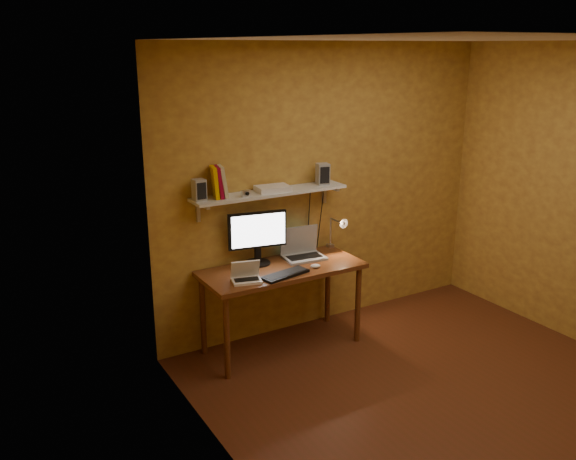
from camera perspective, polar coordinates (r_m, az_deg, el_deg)
room at (r=4.44m, az=15.23°, el=-0.20°), size 3.44×3.24×2.64m
desk at (r=5.22m, az=-0.57°, el=-4.39°), size 1.40×0.60×0.75m
wall_shelf at (r=5.18m, az=-1.66°, el=3.47°), size 1.40×0.25×0.21m
monitor at (r=5.20m, az=-2.87°, el=-0.47°), size 0.51×0.25×0.46m
laptop at (r=5.42m, az=1.30°, el=-1.82°), size 0.38×0.29×0.27m
netbook at (r=4.89m, az=-3.95°, el=-4.25°), size 0.27×0.22×0.17m
keyboard at (r=5.00m, az=-0.26°, el=-4.18°), size 0.44×0.22×0.02m
mouse at (r=5.18m, az=2.58°, el=-3.38°), size 0.10×0.08×0.03m
desk_lamp at (r=5.56m, az=4.68°, el=0.11°), size 0.09×0.23×0.38m
speaker_left at (r=4.90m, az=-8.32°, el=3.74°), size 0.10×0.10×0.17m
speaker_right at (r=5.42m, az=3.27°, el=5.26°), size 0.13×0.13×0.19m
books at (r=4.96m, az=-6.49°, el=4.49°), size 0.17×0.19×0.26m
shelf_camera at (r=4.99m, az=-3.97°, el=3.44°), size 0.09×0.06×0.05m
router at (r=5.17m, az=-1.43°, el=3.90°), size 0.30×0.22×0.05m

